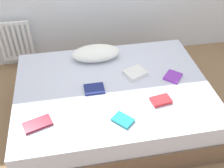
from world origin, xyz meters
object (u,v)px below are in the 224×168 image
textbook_maroon (38,124)px  textbook_white (135,73)px  textbook_teal (123,120)px  radiator (16,41)px  pillow (96,53)px  bed (113,103)px  textbook_navy (94,89)px  textbook_purple (173,77)px  textbook_red (161,100)px

textbook_maroon → textbook_white: bearing=9.4°
textbook_teal → radiator: bearing=170.3°
pillow → bed: bearing=-78.5°
textbook_teal → textbook_navy: bearing=161.0°
textbook_teal → textbook_purple: (0.64, 0.50, 0.00)m
textbook_navy → textbook_teal: (0.20, -0.46, 0.00)m
textbook_red → textbook_teal: bearing=-165.6°
textbook_navy → textbook_red: bearing=-25.5°
textbook_red → textbook_white: size_ratio=0.88×
textbook_red → textbook_navy: bearing=145.9°
radiator → textbook_maroon: radiator is taller
bed → radiator: radiator is taller
bed → pillow: bearing=101.5°
textbook_teal → textbook_purple: size_ratio=1.00×
pillow → radiator: bearing=144.5°
pillow → textbook_navy: pillow is taller
pillow → textbook_white: (0.37, -0.37, -0.05)m
bed → textbook_teal: textbook_teal is taller
radiator → textbook_white: (1.34, -1.07, 0.11)m
textbook_red → textbook_purple: (0.24, 0.32, -0.00)m
textbook_red → textbook_purple: 0.40m
textbook_teal → textbook_purple: 0.81m
bed → textbook_white: bearing=26.5°
radiator → textbook_teal: radiator is taller
textbook_purple → textbook_red: bearing=-175.0°
radiator → textbook_red: 2.12m
textbook_navy → textbook_maroon: size_ratio=0.82×
textbook_teal → textbook_maroon: size_ratio=0.73×
bed → radiator: 1.62m
textbook_teal → textbook_red: textbook_red is taller
textbook_maroon → pillow: bearing=36.6°
pillow → textbook_teal: size_ratio=3.06×
textbook_purple → textbook_navy: bearing=134.3°
textbook_navy → textbook_purple: 0.84m
pillow → textbook_purple: bearing=-33.2°
pillow → textbook_teal: pillow is taller
radiator → textbook_white: radiator is taller
radiator → pillow: bearing=-35.5°
bed → pillow: 0.61m
bed → textbook_maroon: textbook_maroon is taller
textbook_maroon → textbook_red: 1.14m
textbook_navy → textbook_white: (0.46, 0.16, 0.01)m
textbook_red → textbook_maroon: bearing=175.4°
pillow → textbook_red: (0.51, -0.81, -0.06)m
radiator → textbook_red: size_ratio=2.98×
bed → textbook_teal: bearing=-89.7°
textbook_purple → textbook_teal: bearing=169.2°
bed → textbook_red: bearing=-37.3°
textbook_navy → textbook_red: 0.66m
textbook_red → textbook_white: textbook_white is taller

